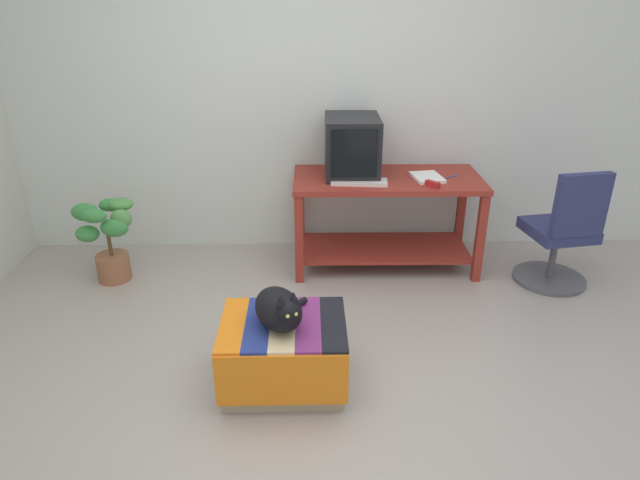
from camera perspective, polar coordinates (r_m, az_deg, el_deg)
The scene contains 12 objects.
ground_plane at distance 3.04m, azimuth -0.16°, elevation -16.30°, with size 14.00×14.00×0.00m, color #9E9389.
back_wall at distance 4.40m, azimuth -0.71°, elevation 15.53°, with size 8.00×0.10×2.60m, color silver.
desk at distance 4.22m, azimuth 6.83°, elevation 3.54°, with size 1.40×0.66×0.72m.
tv_monitor at distance 4.12m, azimuth 3.32°, elevation 9.58°, with size 0.40×0.50×0.43m.
keyboard at distance 3.98m, azimuth 4.07°, elevation 6.01°, with size 0.40×0.15×0.02m, color beige.
book at distance 4.14m, azimuth 10.99°, elevation 6.37°, with size 0.20×0.25×0.02m, color white.
ottoman_with_blanket at distance 3.04m, azimuth -3.75°, elevation -11.60°, with size 0.66×0.54×0.39m.
cat at distance 2.85m, azimuth -4.18°, elevation -7.13°, with size 0.34×0.44×0.26m.
potted_plant at distance 4.30m, azimuth -21.05°, elevation 0.13°, with size 0.45×0.34×0.61m.
office_chair at distance 4.28m, azimuth 23.70°, elevation 0.37°, with size 0.52×0.52×0.89m.
stapler at distance 3.98m, azimuth 11.54°, elevation 5.68°, with size 0.04×0.11×0.04m, color #A31E1E.
pen at distance 4.22m, azimuth 13.36°, elevation 6.37°, with size 0.01×0.01×0.14m, color #2351B2.
Camera 1 is at (-0.04, -2.30, 1.99)m, focal length 31.02 mm.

